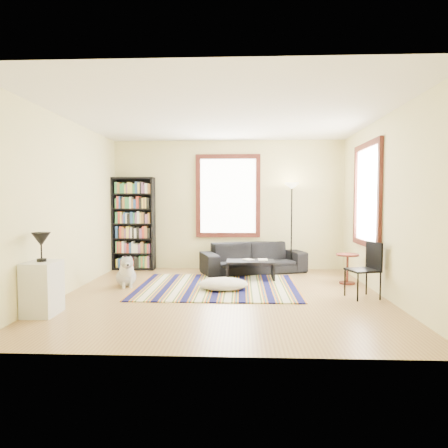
{
  "coord_description": "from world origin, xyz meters",
  "views": [
    {
      "loc": [
        0.3,
        -6.22,
        1.48
      ],
      "look_at": [
        0.0,
        0.5,
        1.1
      ],
      "focal_mm": 32.0,
      "sensor_mm": 36.0,
      "label": 1
    }
  ],
  "objects_px": {
    "sofa": "(253,258)",
    "bookshelf": "(134,224)",
    "floor_cushion": "(223,284)",
    "folding_chair": "(363,270)",
    "coffee_table": "(250,270)",
    "side_table": "(347,269)",
    "floor_lamp": "(291,228)",
    "white_cabinet": "(42,288)",
    "dog": "(126,271)"
  },
  "relations": [
    {
      "from": "sofa",
      "to": "bookshelf",
      "type": "xyz_separation_m",
      "value": [
        -2.58,
        0.27,
        0.69
      ]
    },
    {
      "from": "floor_cushion",
      "to": "folding_chair",
      "type": "xyz_separation_m",
      "value": [
        2.15,
        -0.44,
        0.33
      ]
    },
    {
      "from": "coffee_table",
      "to": "folding_chair",
      "type": "relative_size",
      "value": 1.05
    },
    {
      "from": "bookshelf",
      "to": "side_table",
      "type": "height_order",
      "value": "bookshelf"
    },
    {
      "from": "bookshelf",
      "to": "side_table",
      "type": "xyz_separation_m",
      "value": [
        4.24,
        -1.34,
        -0.73
      ]
    },
    {
      "from": "bookshelf",
      "to": "floor_lamp",
      "type": "distance_m",
      "value": 3.39
    },
    {
      "from": "bookshelf",
      "to": "side_table",
      "type": "relative_size",
      "value": 3.7
    },
    {
      "from": "floor_cushion",
      "to": "bookshelf",
      "type": "bearing_deg",
      "value": 136.16
    },
    {
      "from": "sofa",
      "to": "floor_lamp",
      "type": "bearing_deg",
      "value": -11.21
    },
    {
      "from": "bookshelf",
      "to": "floor_cushion",
      "type": "relative_size",
      "value": 2.43
    },
    {
      "from": "bookshelf",
      "to": "white_cabinet",
      "type": "height_order",
      "value": "bookshelf"
    },
    {
      "from": "side_table",
      "to": "folding_chair",
      "type": "height_order",
      "value": "folding_chair"
    },
    {
      "from": "floor_lamp",
      "to": "dog",
      "type": "xyz_separation_m",
      "value": [
        -3.06,
        -1.55,
        -0.66
      ]
    },
    {
      "from": "bookshelf",
      "to": "folding_chair",
      "type": "xyz_separation_m",
      "value": [
        4.19,
        -2.4,
        -0.57
      ]
    },
    {
      "from": "floor_lamp",
      "to": "side_table",
      "type": "height_order",
      "value": "floor_lamp"
    },
    {
      "from": "white_cabinet",
      "to": "dog",
      "type": "bearing_deg",
      "value": 70.97
    },
    {
      "from": "bookshelf",
      "to": "coffee_table",
      "type": "bearing_deg",
      "value": -21.97
    },
    {
      "from": "floor_lamp",
      "to": "dog",
      "type": "bearing_deg",
      "value": -153.19
    },
    {
      "from": "coffee_table",
      "to": "floor_lamp",
      "type": "distance_m",
      "value": 1.43
    },
    {
      "from": "white_cabinet",
      "to": "dog",
      "type": "relative_size",
      "value": 1.3
    },
    {
      "from": "bookshelf",
      "to": "floor_lamp",
      "type": "height_order",
      "value": "bookshelf"
    },
    {
      "from": "floor_lamp",
      "to": "white_cabinet",
      "type": "height_order",
      "value": "floor_lamp"
    },
    {
      "from": "coffee_table",
      "to": "side_table",
      "type": "height_order",
      "value": "side_table"
    },
    {
      "from": "floor_lamp",
      "to": "dog",
      "type": "distance_m",
      "value": 3.49
    },
    {
      "from": "sofa",
      "to": "dog",
      "type": "relative_size",
      "value": 3.95
    },
    {
      "from": "bookshelf",
      "to": "dog",
      "type": "distance_m",
      "value": 1.89
    },
    {
      "from": "sofa",
      "to": "folding_chair",
      "type": "xyz_separation_m",
      "value": [
        1.61,
        -2.13,
        0.12
      ]
    },
    {
      "from": "white_cabinet",
      "to": "floor_lamp",
      "type": "bearing_deg",
      "value": 41.47
    },
    {
      "from": "coffee_table",
      "to": "floor_lamp",
      "type": "height_order",
      "value": "floor_lamp"
    },
    {
      "from": "floor_lamp",
      "to": "folding_chair",
      "type": "bearing_deg",
      "value": -70.03
    },
    {
      "from": "sofa",
      "to": "white_cabinet",
      "type": "xyz_separation_m",
      "value": [
        -2.84,
        -3.24,
        0.04
      ]
    },
    {
      "from": "coffee_table",
      "to": "folding_chair",
      "type": "xyz_separation_m",
      "value": [
        1.68,
        -1.39,
        0.25
      ]
    },
    {
      "from": "bookshelf",
      "to": "white_cabinet",
      "type": "distance_m",
      "value": 3.57
    },
    {
      "from": "floor_lamp",
      "to": "side_table",
      "type": "relative_size",
      "value": 3.44
    },
    {
      "from": "side_table",
      "to": "white_cabinet",
      "type": "distance_m",
      "value": 4.99
    },
    {
      "from": "sofa",
      "to": "side_table",
      "type": "relative_size",
      "value": 3.93
    },
    {
      "from": "floor_cushion",
      "to": "floor_lamp",
      "type": "height_order",
      "value": "floor_lamp"
    },
    {
      "from": "floor_lamp",
      "to": "folding_chair",
      "type": "xyz_separation_m",
      "value": [
        0.81,
        -2.23,
        -0.5
      ]
    },
    {
      "from": "bookshelf",
      "to": "dog",
      "type": "xyz_separation_m",
      "value": [
        0.32,
        -1.72,
        -0.73
      ]
    },
    {
      "from": "side_table",
      "to": "floor_lamp",
      "type": "bearing_deg",
      "value": 126.25
    },
    {
      "from": "side_table",
      "to": "bookshelf",
      "type": "bearing_deg",
      "value": 162.44
    },
    {
      "from": "floor_cushion",
      "to": "white_cabinet",
      "type": "xyz_separation_m",
      "value": [
        -2.3,
        -1.55,
        0.25
      ]
    },
    {
      "from": "folding_chair",
      "to": "dog",
      "type": "relative_size",
      "value": 1.6
    },
    {
      "from": "side_table",
      "to": "dog",
      "type": "bearing_deg",
      "value": -174.57
    },
    {
      "from": "sofa",
      "to": "white_cabinet",
      "type": "distance_m",
      "value": 4.3
    },
    {
      "from": "floor_cushion",
      "to": "side_table",
      "type": "height_order",
      "value": "side_table"
    },
    {
      "from": "folding_chair",
      "to": "sofa",
      "type": "bearing_deg",
      "value": 110.98
    },
    {
      "from": "coffee_table",
      "to": "folding_chair",
      "type": "bearing_deg",
      "value": -39.48
    },
    {
      "from": "sofa",
      "to": "white_cabinet",
      "type": "height_order",
      "value": "white_cabinet"
    },
    {
      "from": "sofa",
      "to": "folding_chair",
      "type": "height_order",
      "value": "folding_chair"
    }
  ]
}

